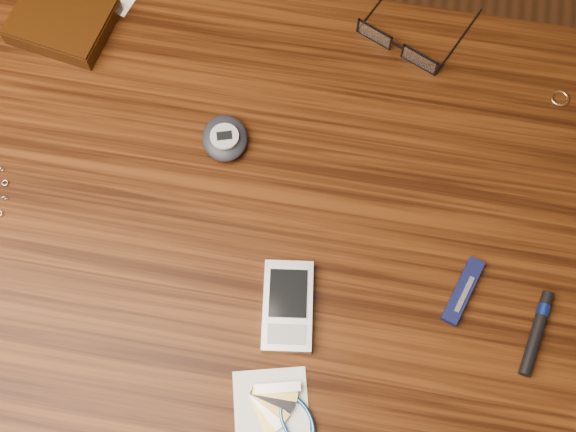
{
  "coord_description": "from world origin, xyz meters",
  "views": [
    {
      "loc": [
        0.12,
        -0.28,
        1.55
      ],
      "look_at": [
        0.07,
        0.02,
        0.76
      ],
      "focal_mm": 45.0,
      "sensor_mm": 36.0,
      "label": 1
    }
  ],
  "objects_px": {
    "wallet_and_card": "(63,20)",
    "pocket_knife": "(463,291)",
    "eyeglasses": "(400,44)",
    "desk": "(233,252)",
    "notepad_keys": "(284,414)",
    "pda_phone": "(288,306)",
    "pedometer": "(225,138)"
  },
  "relations": [
    {
      "from": "desk",
      "to": "wallet_and_card",
      "type": "distance_m",
      "value": 0.37
    },
    {
      "from": "wallet_and_card",
      "to": "pedometer",
      "type": "distance_m",
      "value": 0.27
    },
    {
      "from": "pda_phone",
      "to": "notepad_keys",
      "type": "height_order",
      "value": "pda_phone"
    },
    {
      "from": "wallet_and_card",
      "to": "eyeglasses",
      "type": "height_order",
      "value": "same"
    },
    {
      "from": "desk",
      "to": "pda_phone",
      "type": "bearing_deg",
      "value": -44.21
    },
    {
      "from": "notepad_keys",
      "to": "pocket_knife",
      "type": "height_order",
      "value": "same"
    },
    {
      "from": "eyeglasses",
      "to": "pedometer",
      "type": "bearing_deg",
      "value": -138.4
    },
    {
      "from": "notepad_keys",
      "to": "wallet_and_card",
      "type": "bearing_deg",
      "value": 130.17
    },
    {
      "from": "desk",
      "to": "wallet_and_card",
      "type": "relative_size",
      "value": 5.99
    },
    {
      "from": "wallet_and_card",
      "to": "pedometer",
      "type": "xyz_separation_m",
      "value": [
        0.24,
        -0.13,
        -0.0
      ]
    },
    {
      "from": "notepad_keys",
      "to": "desk",
      "type": "bearing_deg",
      "value": 117.37
    },
    {
      "from": "wallet_and_card",
      "to": "notepad_keys",
      "type": "distance_m",
      "value": 0.57
    },
    {
      "from": "desk",
      "to": "eyeglasses",
      "type": "height_order",
      "value": "eyeglasses"
    },
    {
      "from": "desk",
      "to": "notepad_keys",
      "type": "xyz_separation_m",
      "value": [
        0.1,
        -0.2,
        0.11
      ]
    },
    {
      "from": "desk",
      "to": "notepad_keys",
      "type": "relative_size",
      "value": 8.92
    },
    {
      "from": "pocket_knife",
      "to": "eyeglasses",
      "type": "bearing_deg",
      "value": 109.5
    },
    {
      "from": "notepad_keys",
      "to": "pocket_knife",
      "type": "distance_m",
      "value": 0.24
    },
    {
      "from": "pedometer",
      "to": "desk",
      "type": "bearing_deg",
      "value": -77.52
    },
    {
      "from": "desk",
      "to": "eyeglasses",
      "type": "relative_size",
      "value": 6.19
    },
    {
      "from": "pedometer",
      "to": "pocket_knife",
      "type": "height_order",
      "value": "pedometer"
    },
    {
      "from": "eyeglasses",
      "to": "pda_phone",
      "type": "height_order",
      "value": "eyeglasses"
    },
    {
      "from": "desk",
      "to": "pedometer",
      "type": "bearing_deg",
      "value": 102.48
    },
    {
      "from": "eyeglasses",
      "to": "notepad_keys",
      "type": "relative_size",
      "value": 1.44
    },
    {
      "from": "wallet_and_card",
      "to": "pocket_knife",
      "type": "bearing_deg",
      "value": -26.34
    },
    {
      "from": "pda_phone",
      "to": "pocket_knife",
      "type": "bearing_deg",
      "value": 15.16
    },
    {
      "from": "wallet_and_card",
      "to": "eyeglasses",
      "type": "bearing_deg",
      "value": 5.39
    },
    {
      "from": "notepad_keys",
      "to": "pda_phone",
      "type": "bearing_deg",
      "value": 97.95
    },
    {
      "from": "pedometer",
      "to": "pocket_knife",
      "type": "xyz_separation_m",
      "value": [
        0.3,
        -0.14,
        -0.01
      ]
    },
    {
      "from": "desk",
      "to": "wallet_and_card",
      "type": "bearing_deg",
      "value": 138.3
    },
    {
      "from": "wallet_and_card",
      "to": "pocket_knife",
      "type": "xyz_separation_m",
      "value": [
        0.54,
        -0.27,
        -0.01
      ]
    },
    {
      "from": "desk",
      "to": "pedometer",
      "type": "relative_size",
      "value": 13.04
    },
    {
      "from": "eyeglasses",
      "to": "wallet_and_card",
      "type": "bearing_deg",
      "value": -174.61
    }
  ]
}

